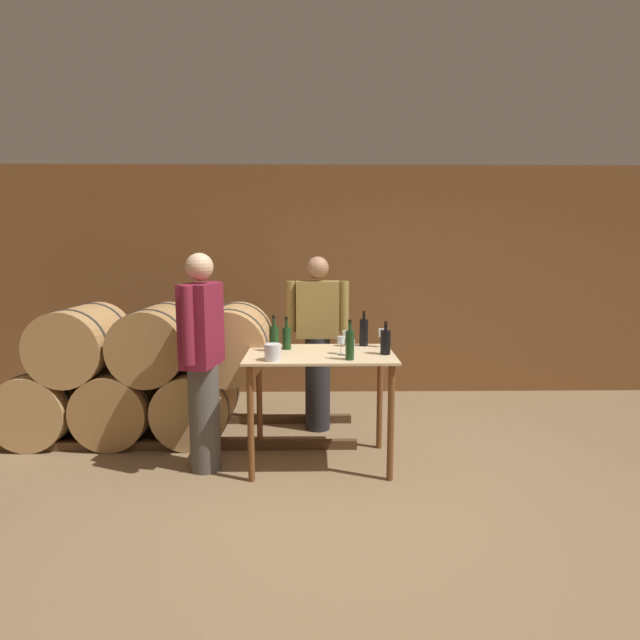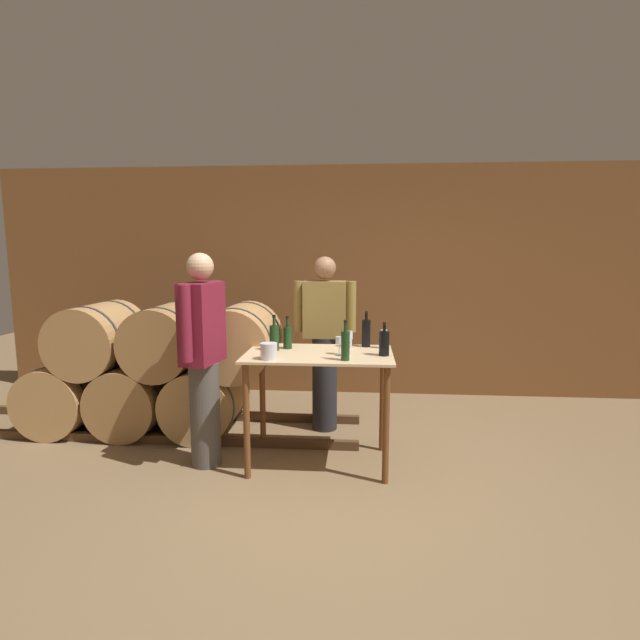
{
  "view_description": "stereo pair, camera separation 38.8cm",
  "coord_description": "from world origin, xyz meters",
  "px_view_note": "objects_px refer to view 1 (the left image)",
  "views": [
    {
      "loc": [
        -0.19,
        -3.18,
        1.76
      ],
      "look_at": [
        -0.13,
        0.8,
        1.17
      ],
      "focal_mm": 28.0,
      "sensor_mm": 36.0,
      "label": 1
    },
    {
      "loc": [
        0.2,
        -3.17,
        1.76
      ],
      "look_at": [
        -0.13,
        0.8,
        1.17
      ],
      "focal_mm": 28.0,
      "sensor_mm": 36.0,
      "label": 2
    }
  ],
  "objects_px": {
    "wine_bottle_center": "(350,344)",
    "ice_bucket": "(273,352)",
    "wine_glass_far_side": "(382,334)",
    "wine_bottle_far_left": "(274,338)",
    "wine_bottle_left": "(287,337)",
    "wine_bottle_right": "(364,332)",
    "wine_glass_near_left": "(341,341)",
    "wine_glass_near_center": "(347,335)",
    "wine_glass_near_right": "(351,344)",
    "person_host": "(318,340)",
    "wine_bottle_far_right": "(385,342)",
    "person_visitor_with_scarf": "(203,358)"
  },
  "relations": [
    {
      "from": "wine_bottle_center",
      "to": "ice_bucket",
      "type": "xyz_separation_m",
      "value": [
        -0.57,
        -0.01,
        -0.06
      ]
    },
    {
      "from": "wine_bottle_center",
      "to": "wine_glass_far_side",
      "type": "bearing_deg",
      "value": 57.41
    },
    {
      "from": "wine_bottle_far_left",
      "to": "wine_bottle_left",
      "type": "xyz_separation_m",
      "value": [
        0.1,
        0.08,
        -0.01
      ]
    },
    {
      "from": "wine_bottle_right",
      "to": "wine_bottle_center",
      "type": "bearing_deg",
      "value": -106.62
    },
    {
      "from": "wine_bottle_left",
      "to": "wine_glass_near_left",
      "type": "relative_size",
      "value": 1.9
    },
    {
      "from": "wine_bottle_left",
      "to": "wine_glass_near_center",
      "type": "height_order",
      "value": "wine_bottle_left"
    },
    {
      "from": "wine_glass_near_right",
      "to": "person_host",
      "type": "xyz_separation_m",
      "value": [
        -0.25,
        0.9,
        -0.13
      ]
    },
    {
      "from": "person_host",
      "to": "ice_bucket",
      "type": "bearing_deg",
      "value": -108.06
    },
    {
      "from": "wine_glass_near_left",
      "to": "wine_glass_far_side",
      "type": "bearing_deg",
      "value": 37.42
    },
    {
      "from": "wine_glass_far_side",
      "to": "wine_bottle_far_right",
      "type": "bearing_deg",
      "value": -92.19
    },
    {
      "from": "wine_bottle_far_left",
      "to": "wine_glass_near_right",
      "type": "distance_m",
      "value": 0.63
    },
    {
      "from": "wine_glass_near_center",
      "to": "wine_bottle_center",
      "type": "bearing_deg",
      "value": -91.25
    },
    {
      "from": "wine_glass_far_side",
      "to": "person_host",
      "type": "bearing_deg",
      "value": 133.37
    },
    {
      "from": "wine_bottle_far_left",
      "to": "wine_glass_near_right",
      "type": "bearing_deg",
      "value": -16.45
    },
    {
      "from": "wine_bottle_left",
      "to": "wine_bottle_far_right",
      "type": "distance_m",
      "value": 0.81
    },
    {
      "from": "wine_glass_far_side",
      "to": "person_visitor_with_scarf",
      "type": "height_order",
      "value": "person_visitor_with_scarf"
    },
    {
      "from": "wine_glass_near_left",
      "to": "person_visitor_with_scarf",
      "type": "distance_m",
      "value": 1.08
    },
    {
      "from": "person_host",
      "to": "person_visitor_with_scarf",
      "type": "height_order",
      "value": "person_visitor_with_scarf"
    },
    {
      "from": "wine_glass_near_center",
      "to": "wine_glass_far_side",
      "type": "distance_m",
      "value": 0.3
    },
    {
      "from": "wine_glass_near_right",
      "to": "person_host",
      "type": "relative_size",
      "value": 0.08
    },
    {
      "from": "wine_bottle_right",
      "to": "person_host",
      "type": "relative_size",
      "value": 0.18
    },
    {
      "from": "wine_bottle_far_right",
      "to": "wine_glass_near_right",
      "type": "height_order",
      "value": "wine_bottle_far_right"
    },
    {
      "from": "wine_glass_near_center",
      "to": "person_visitor_with_scarf",
      "type": "xyz_separation_m",
      "value": [
        -1.14,
        -0.36,
        -0.11
      ]
    },
    {
      "from": "wine_glass_near_center",
      "to": "wine_bottle_right",
      "type": "bearing_deg",
      "value": 6.32
    },
    {
      "from": "wine_glass_near_right",
      "to": "ice_bucket",
      "type": "distance_m",
      "value": 0.61
    },
    {
      "from": "wine_glass_near_center",
      "to": "ice_bucket",
      "type": "relative_size",
      "value": 1.06
    },
    {
      "from": "wine_bottle_left",
      "to": "ice_bucket",
      "type": "xyz_separation_m",
      "value": [
        -0.08,
        -0.41,
        -0.04
      ]
    },
    {
      "from": "wine_glass_near_right",
      "to": "person_host",
      "type": "bearing_deg",
      "value": 105.2
    },
    {
      "from": "wine_bottle_center",
      "to": "wine_bottle_right",
      "type": "relative_size",
      "value": 1.01
    },
    {
      "from": "person_host",
      "to": "person_visitor_with_scarf",
      "type": "xyz_separation_m",
      "value": [
        -0.9,
        -0.89,
        0.02
      ]
    },
    {
      "from": "wine_bottle_right",
      "to": "wine_glass_far_side",
      "type": "bearing_deg",
      "value": -19.73
    },
    {
      "from": "ice_bucket",
      "to": "wine_glass_near_left",
      "type": "bearing_deg",
      "value": 22.47
    },
    {
      "from": "wine_bottle_far_right",
      "to": "wine_glass_near_center",
      "type": "height_order",
      "value": "wine_bottle_far_right"
    },
    {
      "from": "wine_glass_near_right",
      "to": "wine_bottle_center",
      "type": "bearing_deg",
      "value": -97.01
    },
    {
      "from": "wine_glass_near_center",
      "to": "person_visitor_with_scarf",
      "type": "bearing_deg",
      "value": -162.35
    },
    {
      "from": "wine_bottle_center",
      "to": "wine_glass_near_left",
      "type": "xyz_separation_m",
      "value": [
        -0.05,
        0.2,
        -0.02
      ]
    },
    {
      "from": "wine_bottle_left",
      "to": "wine_glass_near_left",
      "type": "xyz_separation_m",
      "value": [
        0.44,
        -0.2,
        0.0
      ]
    },
    {
      "from": "ice_bucket",
      "to": "person_host",
      "type": "distance_m",
      "value": 1.11
    },
    {
      "from": "wine_bottle_far_left",
      "to": "wine_glass_near_center",
      "type": "xyz_separation_m",
      "value": [
        0.6,
        0.2,
        -0.01
      ]
    },
    {
      "from": "wine_glass_near_center",
      "to": "wine_glass_near_right",
      "type": "bearing_deg",
      "value": -89.12
    },
    {
      "from": "wine_glass_near_center",
      "to": "person_host",
      "type": "distance_m",
      "value": 0.6
    },
    {
      "from": "wine_bottle_center",
      "to": "wine_bottle_left",
      "type": "bearing_deg",
      "value": 140.91
    },
    {
      "from": "wine_bottle_far_left",
      "to": "wine_bottle_left",
      "type": "height_order",
      "value": "wine_bottle_far_left"
    },
    {
      "from": "wine_bottle_far_left",
      "to": "wine_glass_near_right",
      "type": "height_order",
      "value": "wine_bottle_far_left"
    },
    {
      "from": "wine_glass_near_right",
      "to": "wine_glass_near_left",
      "type": "bearing_deg",
      "value": 137.14
    },
    {
      "from": "wine_bottle_left",
      "to": "wine_bottle_far_right",
      "type": "xyz_separation_m",
      "value": [
        0.78,
        -0.21,
        0.0
      ]
    },
    {
      "from": "wine_bottle_left",
      "to": "wine_glass_near_center",
      "type": "bearing_deg",
      "value": 12.85
    },
    {
      "from": "wine_glass_far_side",
      "to": "wine_glass_near_left",
      "type": "bearing_deg",
      "value": -142.58
    },
    {
      "from": "wine_glass_far_side",
      "to": "person_host",
      "type": "xyz_separation_m",
      "value": [
        -0.53,
        0.56,
        -0.15
      ]
    },
    {
      "from": "wine_bottle_left",
      "to": "person_visitor_with_scarf",
      "type": "height_order",
      "value": "person_visitor_with_scarf"
    }
  ]
}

